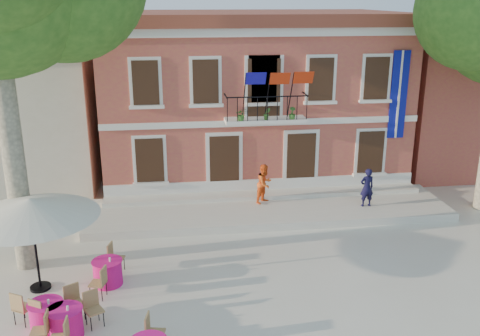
% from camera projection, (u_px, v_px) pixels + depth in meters
% --- Properties ---
extents(ground, '(90.00, 90.00, 0.00)m').
position_uv_depth(ground, '(232.00, 271.00, 16.62)').
color(ground, beige).
rests_on(ground, ground).
extents(main_building, '(13.50, 9.59, 7.50)m').
position_uv_depth(main_building, '(249.00, 94.00, 25.14)').
color(main_building, '#AE3E41').
rests_on(main_building, ground).
extents(neighbor_west, '(9.40, 9.40, 6.40)m').
position_uv_depth(neighbor_west, '(2.00, 108.00, 24.85)').
color(neighbor_west, beige).
rests_on(neighbor_west, ground).
extents(neighbor_east, '(9.40, 9.40, 6.40)m').
position_uv_depth(neighbor_east, '(474.00, 96.00, 27.76)').
color(neighbor_east, '#AE3E41').
rests_on(neighbor_east, ground).
extents(terrace, '(14.00, 3.40, 0.30)m').
position_uv_depth(terrace, '(269.00, 210.00, 20.98)').
color(terrace, silver).
rests_on(terrace, ground).
extents(patio_umbrella, '(3.78, 3.78, 2.81)m').
position_uv_depth(patio_umbrella, '(30.00, 208.00, 14.85)').
color(patio_umbrella, black).
rests_on(patio_umbrella, ground).
extents(pedestrian_navy, '(0.59, 0.41, 1.54)m').
position_uv_depth(pedestrian_navy, '(367.00, 187.00, 20.75)').
color(pedestrian_navy, black).
rests_on(pedestrian_navy, terrace).
extents(pedestrian_orange, '(0.97, 0.96, 1.57)m').
position_uv_depth(pedestrian_orange, '(265.00, 184.00, 21.13)').
color(pedestrian_orange, '#ED5A1B').
rests_on(pedestrian_orange, terrace).
extents(cafe_table_0, '(1.87, 1.63, 0.95)m').
position_uv_depth(cafe_table_0, '(46.00, 315.00, 13.58)').
color(cafe_table_0, '#E11575').
rests_on(cafe_table_0, ground).
extents(cafe_table_2, '(1.87, 1.64, 0.95)m').
position_uv_depth(cafe_table_2, '(65.00, 321.00, 13.30)').
color(cafe_table_2, '#E11575').
rests_on(cafe_table_2, ground).
extents(cafe_table_3, '(0.91, 1.96, 0.95)m').
position_uv_depth(cafe_table_3, '(108.00, 271.00, 15.73)').
color(cafe_table_3, '#E11575').
rests_on(cafe_table_3, ground).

